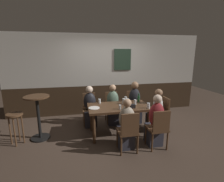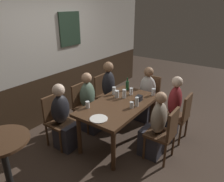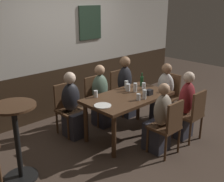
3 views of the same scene
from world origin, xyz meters
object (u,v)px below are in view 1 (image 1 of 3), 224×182
beer_glass_tall (120,107)px  pint_glass_pale (126,100)px  beer_bottle_green (139,99)px  side_bar_table (38,114)px  person_mid_far (113,108)px  tumbler_short (125,107)px  person_right_near (155,124)px  condiment_caddy (133,106)px  chair_right_far (133,104)px  person_left_far (90,109)px  plate_white_large (94,108)px  chair_mid_near (128,130)px  chair_mid_far (112,105)px  dining_table (119,109)px  chair_left_far (89,107)px  person_head_east (156,113)px  chair_head_east (162,112)px  pint_glass_stout (124,101)px  highball_clear (148,106)px  person_right_far (135,105)px  pint_glass_amber (99,101)px  tumbler_water (127,102)px  bar_stool (15,120)px  chair_right_near (159,127)px  person_mid_near (126,128)px

beer_glass_tall → pint_glass_pale: pint_glass_pale is taller
beer_bottle_green → side_bar_table: side_bar_table is taller
person_mid_far → tumbler_short: bearing=-84.9°
person_right_near → condiment_caddy: size_ratio=10.63×
chair_right_far → person_left_far: size_ratio=0.78×
person_left_far → plate_white_large: size_ratio=4.30×
chair_mid_near → chair_mid_far: 1.66m
dining_table → plate_white_large: size_ratio=5.69×
chair_left_far → person_head_east: size_ratio=0.79×
chair_head_east → pint_glass_stout: chair_head_east is taller
chair_mid_far → chair_head_east: 1.43m
person_right_near → person_head_east: (0.34, 0.67, -0.02)m
person_mid_far → side_bar_table: bearing=-164.9°
person_right_near → beer_glass_tall: size_ratio=11.03×
person_right_near → plate_white_large: 1.43m
highball_clear → chair_mid_near: bearing=-141.0°
chair_left_far → chair_mid_far: bearing=0.0°
person_right_far → pint_glass_amber: bearing=-162.4°
tumbler_water → beer_bottle_green: (0.36, 0.16, 0.03)m
plate_white_large → bar_stool: bearing=178.3°
person_head_east → pint_glass_stout: 0.90m
chair_mid_near → person_right_near: bearing=13.8°
chair_right_near → person_left_far: 1.99m
pint_glass_amber → pint_glass_pale: 0.70m
chair_right_far → pint_glass_pale: size_ratio=6.26×
plate_white_large → dining_table: bearing=4.3°
chair_mid_near → pint_glass_pale: same height
dining_table → plate_white_large: 0.62m
highball_clear → side_bar_table: side_bar_table is taller
chair_right_near → person_right_near: (0.00, 0.16, -0.01)m
dining_table → chair_mid_near: size_ratio=1.70×
pint_glass_pale → chair_mid_near: bearing=-103.2°
person_mid_near → tumbler_water: bearing=71.8°
beer_glass_tall → bar_stool: bearing=173.7°
person_head_east → person_right_near: bearing=-117.2°
chair_mid_far → person_head_east: person_head_east is taller
person_right_far → condiment_caddy: 0.99m
chair_left_far → person_left_far: person_left_far is taller
dining_table → pint_glass_pale: (0.26, 0.29, 0.15)m
pint_glass_pale → condiment_caddy: (0.03, -0.50, -0.02)m
person_mid_near → pint_glass_amber: 1.13m
person_left_far → pint_glass_amber: bearing=-56.5°
beer_glass_tall → condiment_caddy: (0.32, 0.04, -0.00)m
side_bar_table → plate_white_large: bearing=-8.9°
chair_left_far → pint_glass_pale: same height
person_left_far → person_mid_near: bearing=-63.7°
dining_table → person_mid_near: person_mid_near is taller
chair_left_far → pint_glass_pale: size_ratio=6.26×
person_mid_near → side_bar_table: size_ratio=1.06×
dining_table → person_left_far: bearing=134.7°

